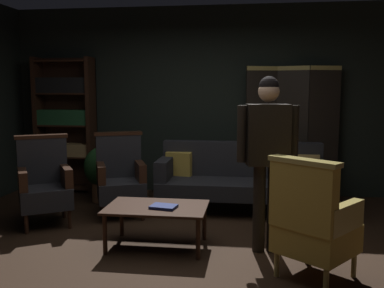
{
  "coord_description": "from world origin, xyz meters",
  "views": [
    {
      "loc": [
        0.67,
        -4.12,
        1.59
      ],
      "look_at": [
        0.0,
        0.8,
        0.95
      ],
      "focal_mm": 40.59,
      "sensor_mm": 36.0,
      "label": 1
    }
  ],
  "objects_px": {
    "folding_screen": "(292,131)",
    "coffee_table": "(157,211)",
    "bookshelf": "(66,121)",
    "book_navy_cloth": "(164,207)",
    "armchair_wing_left": "(120,177)",
    "armchair_gilt_accent": "(313,222)",
    "armchair_wing_right": "(44,183)",
    "velvet_couch": "(241,176)",
    "standing_figure": "(268,148)",
    "potted_plant": "(102,170)"
  },
  "relations": [
    {
      "from": "standing_figure",
      "to": "armchair_gilt_accent",
      "type": "bearing_deg",
      "value": -58.64
    },
    {
      "from": "potted_plant",
      "to": "armchair_gilt_accent",
      "type": "bearing_deg",
      "value": -40.16
    },
    {
      "from": "armchair_gilt_accent",
      "to": "potted_plant",
      "type": "height_order",
      "value": "armchair_gilt_accent"
    },
    {
      "from": "armchair_wing_right",
      "to": "potted_plant",
      "type": "bearing_deg",
      "value": 73.79
    },
    {
      "from": "folding_screen",
      "to": "standing_figure",
      "type": "height_order",
      "value": "folding_screen"
    },
    {
      "from": "armchair_wing_right",
      "to": "standing_figure",
      "type": "bearing_deg",
      "value": -11.65
    },
    {
      "from": "armchair_wing_right",
      "to": "book_navy_cloth",
      "type": "bearing_deg",
      "value": -21.61
    },
    {
      "from": "armchair_wing_left",
      "to": "armchair_wing_right",
      "type": "distance_m",
      "value": 0.9
    },
    {
      "from": "velvet_couch",
      "to": "potted_plant",
      "type": "relative_size",
      "value": 2.73
    },
    {
      "from": "coffee_table",
      "to": "book_navy_cloth",
      "type": "relative_size",
      "value": 4.03
    },
    {
      "from": "bookshelf",
      "to": "folding_screen",
      "type": "bearing_deg",
      "value": 0.23
    },
    {
      "from": "velvet_couch",
      "to": "armchair_wing_right",
      "type": "distance_m",
      "value": 2.43
    },
    {
      "from": "standing_figure",
      "to": "potted_plant",
      "type": "height_order",
      "value": "standing_figure"
    },
    {
      "from": "velvet_couch",
      "to": "coffee_table",
      "type": "height_order",
      "value": "velvet_couch"
    },
    {
      "from": "armchair_wing_right",
      "to": "armchair_gilt_accent",
      "type": "bearing_deg",
      "value": -20.99
    },
    {
      "from": "bookshelf",
      "to": "armchair_wing_right",
      "type": "xyz_separation_m",
      "value": [
        0.44,
        -1.63,
        -0.6
      ]
    },
    {
      "from": "folding_screen",
      "to": "bookshelf",
      "type": "xyz_separation_m",
      "value": [
        -3.4,
        -0.01,
        0.1
      ]
    },
    {
      "from": "coffee_table",
      "to": "velvet_couch",
      "type": "bearing_deg",
      "value": 61.05
    },
    {
      "from": "armchair_gilt_accent",
      "to": "armchair_wing_left",
      "type": "distance_m",
      "value": 2.64
    },
    {
      "from": "armchair_wing_right",
      "to": "potted_plant",
      "type": "distance_m",
      "value": 1.12
    },
    {
      "from": "bookshelf",
      "to": "armchair_wing_left",
      "type": "distance_m",
      "value": 1.79
    },
    {
      "from": "folding_screen",
      "to": "bookshelf",
      "type": "bearing_deg",
      "value": -179.77
    },
    {
      "from": "coffee_table",
      "to": "standing_figure",
      "type": "relative_size",
      "value": 0.59
    },
    {
      "from": "folding_screen",
      "to": "armchair_wing_right",
      "type": "distance_m",
      "value": 3.42
    },
    {
      "from": "folding_screen",
      "to": "coffee_table",
      "type": "bearing_deg",
      "value": -124.32
    },
    {
      "from": "folding_screen",
      "to": "standing_figure",
      "type": "relative_size",
      "value": 1.12
    },
    {
      "from": "folding_screen",
      "to": "armchair_gilt_accent",
      "type": "bearing_deg",
      "value": -91.27
    },
    {
      "from": "armchair_wing_right",
      "to": "book_navy_cloth",
      "type": "height_order",
      "value": "armchair_wing_right"
    },
    {
      "from": "armchair_wing_left",
      "to": "coffee_table",
      "type": "bearing_deg",
      "value": -55.8
    },
    {
      "from": "bookshelf",
      "to": "armchair_gilt_accent",
      "type": "bearing_deg",
      "value": -39.33
    },
    {
      "from": "standing_figure",
      "to": "potted_plant",
      "type": "bearing_deg",
      "value": 144.41
    },
    {
      "from": "folding_screen",
      "to": "armchair_wing_left",
      "type": "bearing_deg",
      "value": -151.5
    },
    {
      "from": "bookshelf",
      "to": "book_navy_cloth",
      "type": "distance_m",
      "value": 3.06
    },
    {
      "from": "armchair_wing_left",
      "to": "book_navy_cloth",
      "type": "bearing_deg",
      "value": -54.2
    },
    {
      "from": "armchair_gilt_accent",
      "to": "armchair_wing_right",
      "type": "xyz_separation_m",
      "value": [
        -2.9,
        1.11,
        0.0
      ]
    },
    {
      "from": "armchair_wing_left",
      "to": "folding_screen",
      "type": "bearing_deg",
      "value": 28.5
    },
    {
      "from": "folding_screen",
      "to": "standing_figure",
      "type": "bearing_deg",
      "value": -100.98
    },
    {
      "from": "armchair_wing_right",
      "to": "armchair_wing_left",
      "type": "bearing_deg",
      "value": 30.23
    },
    {
      "from": "potted_plant",
      "to": "book_navy_cloth",
      "type": "xyz_separation_m",
      "value": [
        1.23,
        -1.68,
        -0.01
      ]
    },
    {
      "from": "bookshelf",
      "to": "coffee_table",
      "type": "xyz_separation_m",
      "value": [
        1.9,
        -2.18,
        -0.71
      ]
    },
    {
      "from": "armchair_wing_right",
      "to": "book_navy_cloth",
      "type": "distance_m",
      "value": 1.66
    },
    {
      "from": "standing_figure",
      "to": "bookshelf",
      "type": "bearing_deg",
      "value": 144.22
    },
    {
      "from": "coffee_table",
      "to": "armchair_gilt_accent",
      "type": "distance_m",
      "value": 1.55
    },
    {
      "from": "coffee_table",
      "to": "book_navy_cloth",
      "type": "distance_m",
      "value": 0.11
    },
    {
      "from": "bookshelf",
      "to": "armchair_gilt_accent",
      "type": "height_order",
      "value": "bookshelf"
    },
    {
      "from": "standing_figure",
      "to": "book_navy_cloth",
      "type": "bearing_deg",
      "value": -175.02
    },
    {
      "from": "armchair_gilt_accent",
      "to": "book_navy_cloth",
      "type": "xyz_separation_m",
      "value": [
        -1.36,
        0.5,
        -0.06
      ]
    },
    {
      "from": "armchair_gilt_accent",
      "to": "standing_figure",
      "type": "height_order",
      "value": "standing_figure"
    },
    {
      "from": "coffee_table",
      "to": "standing_figure",
      "type": "bearing_deg",
      "value": 1.76
    },
    {
      "from": "potted_plant",
      "to": "book_navy_cloth",
      "type": "distance_m",
      "value": 2.09
    }
  ]
}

